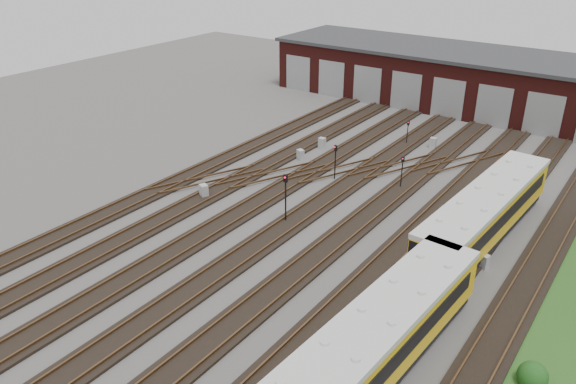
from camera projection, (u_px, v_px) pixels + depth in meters
The scene contains 14 objects.
ground at pixel (280, 257), 36.68m from camera, with size 120.00×120.00×0.00m, color #4A4845.
track_network at pixel (283, 251), 37.15m from camera, with size 30.40×70.00×0.33m.
maintenance_shed at pixel (485, 81), 64.60m from camera, with size 51.00×12.50×6.35m.
metro_train at pixel (374, 346), 25.93m from camera, with size 3.99×48.79×3.44m.
signal_mast_0 at pixel (335, 158), 46.98m from camera, with size 0.29×0.28×3.07m.
signal_mast_1 at pixel (286, 192), 39.92m from camera, with size 0.31×0.29×3.79m.
signal_mast_2 at pixel (408, 129), 54.59m from camera, with size 0.22×0.21×2.42m.
signal_mast_3 at pixel (402, 168), 45.39m from camera, with size 0.23×0.22×2.79m.
relay_cabinet_0 at pixel (204, 191), 44.41m from camera, with size 0.66×0.55×1.09m, color #ACAEB1.
relay_cabinet_1 at pixel (322, 143), 54.16m from camera, with size 0.62×0.52×1.04m, color #ACAEB1.
relay_cabinet_2 at pixel (300, 155), 51.49m from camera, with size 0.59×0.49×0.99m, color #ACAEB1.
relay_cabinet_3 at pixel (433, 143), 54.29m from camera, with size 0.59×0.49×0.99m, color #ACAEB1.
relay_cabinet_4 at pixel (484, 261), 35.35m from camera, with size 0.57×0.48×0.96m, color #ACAEB1.
bush_0 at pixel (533, 373), 26.31m from camera, with size 1.43×1.43×1.43m, color #184012.
Camera 1 is at (18.51, -25.09, 19.79)m, focal length 35.00 mm.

